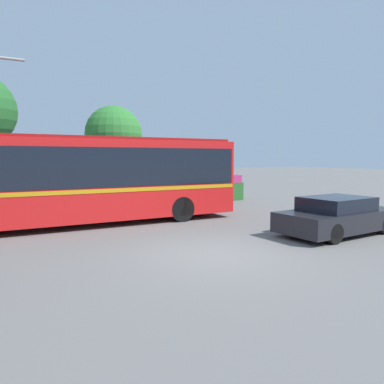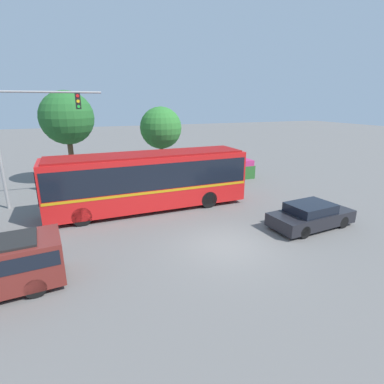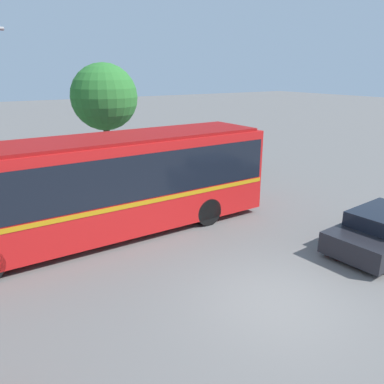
{
  "view_description": "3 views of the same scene",
  "coord_description": "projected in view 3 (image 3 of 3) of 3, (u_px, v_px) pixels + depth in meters",
  "views": [
    {
      "loc": [
        -4.78,
        -8.01,
        2.53
      ],
      "look_at": [
        1.42,
        4.0,
        1.25
      ],
      "focal_mm": 33.92,
      "sensor_mm": 36.0,
      "label": 1
    },
    {
      "loc": [
        -5.74,
        -10.44,
        6.07
      ],
      "look_at": [
        0.09,
        4.2,
        1.29
      ],
      "focal_mm": 27.92,
      "sensor_mm": 36.0,
      "label": 2
    },
    {
      "loc": [
        -5.94,
        -5.58,
        5.31
      ],
      "look_at": [
        0.58,
        4.61,
        1.44
      ],
      "focal_mm": 35.72,
      "sensor_mm": 36.0,
      "label": 3
    }
  ],
  "objects": [
    {
      "name": "ground_plane",
      "position": [
        275.0,
        302.0,
        9.14
      ],
      "size": [
        140.0,
        140.0,
        0.0
      ],
      "primitive_type": "plane",
      "color": "slate"
    },
    {
      "name": "city_bus",
      "position": [
        105.0,
        181.0,
        12.34
      ],
      "size": [
        11.4,
        2.74,
        3.3
      ],
      "rotation": [
        0.0,
        0.0,
        3.16
      ],
      "color": "red",
      "rests_on": "ground"
    },
    {
      "name": "flowering_hedge",
      "position": [
        165.0,
        168.0,
        18.74
      ],
      "size": [
        10.25,
        1.4,
        1.5
      ],
      "color": "#286028",
      "rests_on": "ground"
    },
    {
      "name": "street_tree_centre",
      "position": [
        104.0,
        97.0,
        19.94
      ],
      "size": [
        3.46,
        3.46,
        5.7
      ],
      "color": "brown",
      "rests_on": "ground"
    }
  ]
}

